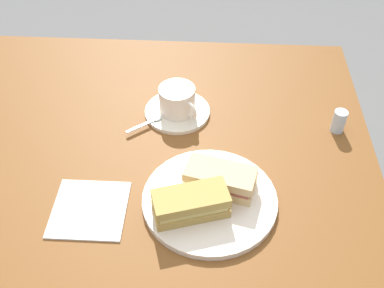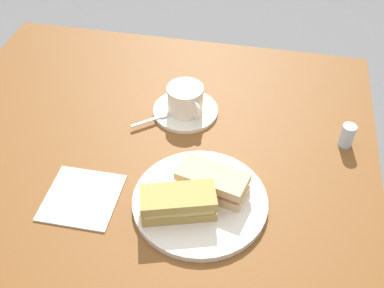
# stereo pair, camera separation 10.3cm
# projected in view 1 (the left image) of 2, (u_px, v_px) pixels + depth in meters

# --- Properties ---
(dining_table) EXTENTS (1.07, 0.92, 0.74)m
(dining_table) POSITION_uv_depth(u_px,v_px,m) (148.00, 177.00, 1.15)
(dining_table) COLOR brown
(dining_table) RESTS_ON ground_plane
(sandwich_plate) EXTENTS (0.28, 0.28, 0.01)m
(sandwich_plate) POSITION_uv_depth(u_px,v_px,m) (210.00, 200.00, 0.95)
(sandwich_plate) COLOR beige
(sandwich_plate) RESTS_ON dining_table
(sandwich_front) EXTENTS (0.16, 0.10, 0.05)m
(sandwich_front) POSITION_uv_depth(u_px,v_px,m) (220.00, 179.00, 0.95)
(sandwich_front) COLOR #DFB87A
(sandwich_front) RESTS_ON sandwich_plate
(sandwich_back) EXTENTS (0.16, 0.11, 0.05)m
(sandwich_back) POSITION_uv_depth(u_px,v_px,m) (191.00, 203.00, 0.90)
(sandwich_back) COLOR #B08B44
(sandwich_back) RESTS_ON sandwich_plate
(coffee_saucer) EXTENTS (0.16, 0.16, 0.01)m
(coffee_saucer) POSITION_uv_depth(u_px,v_px,m) (177.00, 112.00, 1.15)
(coffee_saucer) COLOR beige
(coffee_saucer) RESTS_ON dining_table
(coffee_cup) EXTENTS (0.10, 0.10, 0.07)m
(coffee_cup) POSITION_uv_depth(u_px,v_px,m) (178.00, 99.00, 1.12)
(coffee_cup) COLOR beige
(coffee_cup) RESTS_ON coffee_saucer
(spoon) EXTENTS (0.08, 0.07, 0.01)m
(spoon) POSITION_uv_depth(u_px,v_px,m) (150.00, 122.00, 1.11)
(spoon) COLOR silver
(spoon) RESTS_ON coffee_saucer
(napkin) EXTENTS (0.15, 0.15, 0.00)m
(napkin) POSITION_uv_depth(u_px,v_px,m) (90.00, 209.00, 0.94)
(napkin) COLOR white
(napkin) RESTS_ON dining_table
(salt_shaker) EXTENTS (0.03, 0.03, 0.06)m
(salt_shaker) POSITION_uv_depth(u_px,v_px,m) (339.00, 121.00, 1.09)
(salt_shaker) COLOR silver
(salt_shaker) RESTS_ON dining_table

